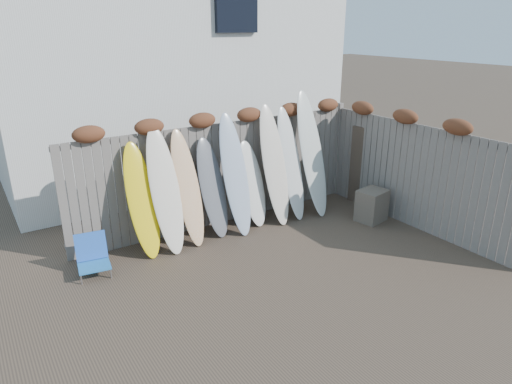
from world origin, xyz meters
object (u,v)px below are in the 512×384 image
lattice_panel (372,169)px  surfboard_0 (142,201)px  beach_chair (93,256)px  wooden_crate (372,205)px

lattice_panel → surfboard_0: bearing=162.9°
beach_chair → surfboard_0: size_ratio=0.32×
beach_chair → wooden_crate: size_ratio=0.99×
beach_chair → wooden_crate: wooden_crate is taller
beach_chair → lattice_panel: 5.81m
beach_chair → surfboard_0: 1.17m
wooden_crate → surfboard_0: surfboard_0 is taller
surfboard_0 → wooden_crate: bearing=-17.8°
lattice_panel → beach_chair: bearing=166.1°
beach_chair → wooden_crate: 5.32m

